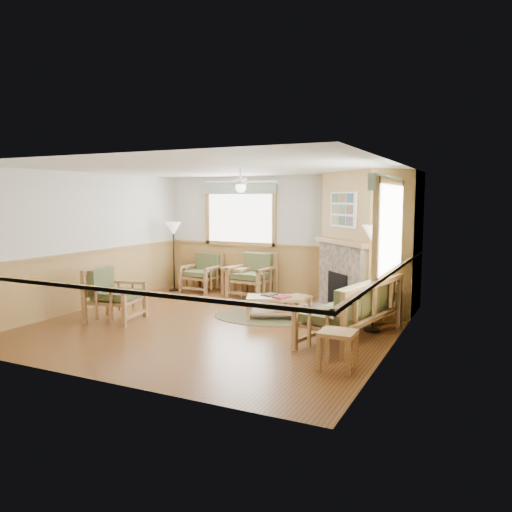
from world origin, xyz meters
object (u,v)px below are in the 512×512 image
at_px(end_table_chairs, 237,281).
at_px(footstool, 297,305).
at_px(armchair_back_left, 201,273).
at_px(armchair_left, 115,294).
at_px(end_table_sofa, 337,350).
at_px(sofa, 351,310).
at_px(coffee_table, 275,308).
at_px(floor_lamp_left, 174,256).
at_px(floor_lamp_right, 373,278).
at_px(armchair_back_right, 252,275).

relative_size(end_table_chairs, footstool, 1.51).
height_order(armchair_back_left, armchair_left, armchair_left).
bearing_deg(armchair_left, end_table_sofa, -111.47).
relative_size(end_table_sofa, footstool, 1.22).
xyz_separation_m(sofa, end_table_chairs, (-3.31, 2.48, -0.16)).
bearing_deg(coffee_table, floor_lamp_left, 133.18).
bearing_deg(sofa, footstool, -120.39).
relative_size(armchair_back_left, coffee_table, 0.84).
relative_size(armchair_left, coffee_table, 0.91).
bearing_deg(end_table_chairs, sofa, -36.82).
height_order(sofa, coffee_table, sofa).
height_order(armchair_back_left, floor_lamp_left, floor_lamp_left).
bearing_deg(floor_lamp_right, armchair_left, -163.60).
xyz_separation_m(armchair_left, floor_lamp_left, (-0.74, 2.88, 0.35)).
bearing_deg(armchair_back_left, floor_lamp_left, -156.77).
bearing_deg(armchair_back_right, floor_lamp_left, -170.96).
bearing_deg(coffee_table, armchair_left, -174.22).
relative_size(armchair_back_left, floor_lamp_right, 0.50).
xyz_separation_m(armchair_back_right, floor_lamp_left, (-1.99, -0.16, 0.34)).
xyz_separation_m(armchair_back_left, floor_lamp_right, (4.46, -1.83, 0.45)).
relative_size(armchair_back_left, armchair_left, 0.92).
distance_m(sofa, floor_lamp_right, 0.79).
distance_m(armchair_back_right, end_table_sofa, 4.94).
relative_size(footstool, floor_lamp_left, 0.25).
bearing_deg(armchair_left, footstool, -67.90).
bearing_deg(sofa, armchair_left, -69.87).
bearing_deg(end_table_chairs, end_table_sofa, -47.89).
xyz_separation_m(armchair_left, coffee_table, (2.56, 1.34, -0.27)).
height_order(coffee_table, floor_lamp_left, floor_lamp_left).
relative_size(floor_lamp_left, floor_lamp_right, 0.93).
bearing_deg(end_table_sofa, floor_lamp_right, 90.47).
relative_size(armchair_back_right, floor_lamp_right, 0.55).
relative_size(footstool, floor_lamp_right, 0.23).
height_order(coffee_table, end_table_sofa, end_table_sofa).
distance_m(armchair_back_left, armchair_back_right, 1.37).
distance_m(footstool, floor_lamp_right, 1.79).
bearing_deg(armchair_back_right, coffee_table, -47.65).
xyz_separation_m(sofa, footstool, (-1.35, 1.21, -0.30)).
bearing_deg(armchair_back_left, sofa, -27.15).
bearing_deg(footstool, armchair_left, -146.68).
relative_size(armchair_back_left, armchair_back_right, 0.91).
bearing_deg(sofa, end_table_sofa, 19.91).
bearing_deg(sofa, armchair_back_right, -118.15).
bearing_deg(armchair_left, armchair_back_left, -9.03).
bearing_deg(footstool, armchair_back_right, 142.42).
distance_m(armchair_left, end_table_sofa, 4.43).
bearing_deg(armchair_left, floor_lamp_right, -84.82).
distance_m(armchair_left, floor_lamp_right, 4.54).
xyz_separation_m(end_table_chairs, floor_lamp_left, (-1.58, -0.23, 0.51)).
bearing_deg(sofa, armchair_back_left, -108.64).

